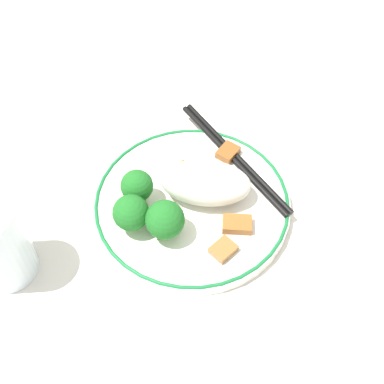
% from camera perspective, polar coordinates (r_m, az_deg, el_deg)
% --- Properties ---
extents(ground_plane, '(3.00, 3.00, 0.00)m').
position_cam_1_polar(ground_plane, '(0.72, 0.00, -1.74)').
color(ground_plane, silver).
extents(plate, '(0.26, 0.26, 0.02)m').
position_cam_1_polar(plate, '(0.71, 0.00, -1.27)').
color(plate, white).
rests_on(plate, ground_plane).
extents(rice_mound, '(0.12, 0.07, 0.05)m').
position_cam_1_polar(rice_mound, '(0.69, 1.46, 0.98)').
color(rice_mound, white).
rests_on(rice_mound, plate).
extents(broccoli_back_left, '(0.04, 0.04, 0.05)m').
position_cam_1_polar(broccoli_back_left, '(0.68, -5.89, 0.56)').
color(broccoli_back_left, '#72AD4C').
rests_on(broccoli_back_left, plate).
extents(broccoli_back_center, '(0.05, 0.05, 0.05)m').
position_cam_1_polar(broccoli_back_center, '(0.66, -6.53, -2.24)').
color(broccoli_back_center, '#72AD4C').
rests_on(broccoli_back_center, plate).
extents(broccoli_back_right, '(0.05, 0.05, 0.06)m').
position_cam_1_polar(broccoli_back_right, '(0.65, -2.91, -2.99)').
color(broccoli_back_right, '#72AD4C').
rests_on(broccoli_back_right, plate).
extents(meat_near_front, '(0.04, 0.05, 0.01)m').
position_cam_1_polar(meat_near_front, '(0.72, -0.94, 1.88)').
color(meat_near_front, '#9E6633').
rests_on(meat_near_front, plate).
extents(meat_near_left, '(0.04, 0.04, 0.01)m').
position_cam_1_polar(meat_near_left, '(0.66, 3.35, -6.13)').
color(meat_near_left, '#9E6633').
rests_on(meat_near_left, plate).
extents(meat_near_right, '(0.04, 0.04, 0.01)m').
position_cam_1_polar(meat_near_right, '(0.75, 3.86, 4.23)').
color(meat_near_right, brown).
rests_on(meat_near_right, plate).
extents(meat_near_back, '(0.04, 0.03, 0.01)m').
position_cam_1_polar(meat_near_back, '(0.68, 4.83, -3.45)').
color(meat_near_back, '#995B28').
rests_on(meat_near_back, plate).
extents(chopsticks, '(0.17, 0.19, 0.01)m').
position_cam_1_polar(chopsticks, '(0.75, 4.51, 3.78)').
color(chopsticks, black).
rests_on(chopsticks, plate).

